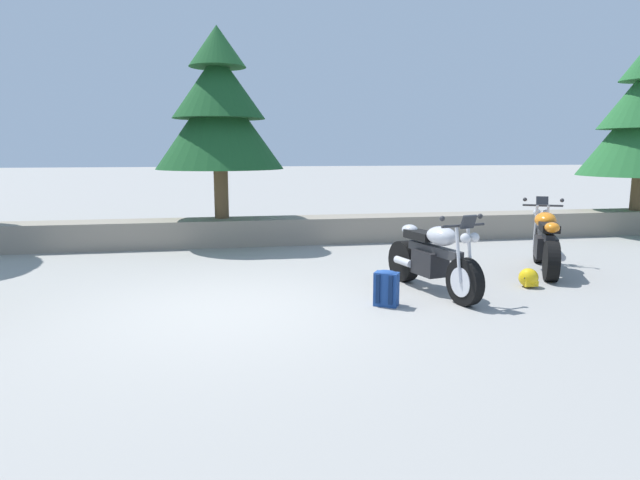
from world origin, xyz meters
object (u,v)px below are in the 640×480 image
rider_helmet (529,278)px  pine_tree_mid_left (219,110)px  motorcycle_silver_centre (433,259)px  rider_backpack (387,287)px  motorcycle_orange_far_right (546,242)px

rider_helmet → pine_tree_mid_left: size_ratio=0.07×
motorcycle_silver_centre → pine_tree_mid_left: size_ratio=0.52×
motorcycle_silver_centre → rider_backpack: (-0.83, -0.52, -0.24)m
motorcycle_silver_centre → motorcycle_orange_far_right: (2.35, 0.98, 0.00)m
motorcycle_silver_centre → rider_backpack: 1.01m
motorcycle_orange_far_right → pine_tree_mid_left: (-5.25, 3.66, 2.32)m
rider_backpack → pine_tree_mid_left: size_ratio=0.12×
motorcycle_orange_far_right → rider_helmet: 1.33m
rider_backpack → pine_tree_mid_left: bearing=111.8°
motorcycle_orange_far_right → pine_tree_mid_left: 6.81m
rider_backpack → rider_helmet: (2.33, 0.55, -0.11)m
rider_backpack → motorcycle_orange_far_right: bearing=25.3°
rider_helmet → pine_tree_mid_left: pine_tree_mid_left is taller
motorcycle_orange_far_right → rider_backpack: motorcycle_orange_far_right is taller
rider_backpack → pine_tree_mid_left: 6.12m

